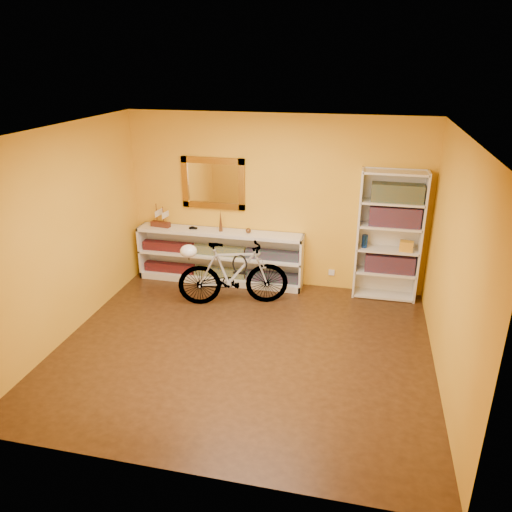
% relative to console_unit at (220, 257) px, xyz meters
% --- Properties ---
extents(floor, '(4.50, 4.00, 0.01)m').
position_rel_console_unit_xyz_m(floor, '(0.83, -1.81, -0.43)').
color(floor, '#311C0D').
rests_on(floor, ground).
extents(ceiling, '(4.50, 4.00, 0.01)m').
position_rel_console_unit_xyz_m(ceiling, '(0.83, -1.81, 2.18)').
color(ceiling, silver).
rests_on(ceiling, ground).
extents(back_wall, '(4.50, 0.01, 2.60)m').
position_rel_console_unit_xyz_m(back_wall, '(0.83, 0.19, 0.88)').
color(back_wall, gold).
rests_on(back_wall, ground).
extents(left_wall, '(0.01, 4.00, 2.60)m').
position_rel_console_unit_xyz_m(left_wall, '(-1.42, -1.81, 0.88)').
color(left_wall, gold).
rests_on(left_wall, ground).
extents(right_wall, '(0.01, 4.00, 2.60)m').
position_rel_console_unit_xyz_m(right_wall, '(3.09, -1.81, 0.88)').
color(right_wall, gold).
rests_on(right_wall, ground).
extents(gilt_mirror, '(0.98, 0.06, 0.78)m').
position_rel_console_unit_xyz_m(gilt_mirror, '(-0.12, 0.15, 1.12)').
color(gilt_mirror, '#8D6119').
rests_on(gilt_mirror, back_wall).
extents(wall_socket, '(0.09, 0.02, 0.09)m').
position_rel_console_unit_xyz_m(wall_socket, '(1.73, 0.17, -0.17)').
color(wall_socket, silver).
rests_on(wall_socket, back_wall).
extents(console_unit, '(2.60, 0.35, 0.85)m').
position_rel_console_unit_xyz_m(console_unit, '(0.00, 0.00, 0.00)').
color(console_unit, silver).
rests_on(console_unit, floor).
extents(cd_row_lower, '(2.50, 0.13, 0.14)m').
position_rel_console_unit_xyz_m(cd_row_lower, '(-0.00, -0.02, -0.26)').
color(cd_row_lower, black).
rests_on(cd_row_lower, console_unit).
extents(cd_row_upper, '(2.50, 0.13, 0.14)m').
position_rel_console_unit_xyz_m(cd_row_upper, '(-0.00, -0.02, 0.11)').
color(cd_row_upper, navy).
rests_on(cd_row_upper, console_unit).
extents(model_ship, '(0.32, 0.16, 0.37)m').
position_rel_console_unit_xyz_m(model_ship, '(-0.95, 0.00, 0.61)').
color(model_ship, '#471F13').
rests_on(model_ship, console_unit).
extents(toy_car, '(0.00, 0.00, 0.00)m').
position_rel_console_unit_xyz_m(toy_car, '(-0.42, 0.00, 0.43)').
color(toy_car, black).
rests_on(toy_car, console_unit).
extents(bronze_ornament, '(0.06, 0.06, 0.34)m').
position_rel_console_unit_xyz_m(bronze_ornament, '(0.03, 0.00, 0.59)').
color(bronze_ornament, brown).
rests_on(bronze_ornament, console_unit).
extents(decorative_orb, '(0.08, 0.08, 0.08)m').
position_rel_console_unit_xyz_m(decorative_orb, '(0.46, 0.00, 0.46)').
color(decorative_orb, brown).
rests_on(decorative_orb, console_unit).
extents(bookcase, '(0.90, 0.30, 1.90)m').
position_rel_console_unit_xyz_m(bookcase, '(2.52, 0.03, 0.52)').
color(bookcase, silver).
rests_on(bookcase, floor).
extents(book_row_a, '(0.70, 0.22, 0.26)m').
position_rel_console_unit_xyz_m(book_row_a, '(2.57, 0.03, 0.12)').
color(book_row_a, maroon).
rests_on(book_row_a, bookcase).
extents(book_row_b, '(0.70, 0.22, 0.28)m').
position_rel_console_unit_xyz_m(book_row_b, '(2.57, 0.03, 0.83)').
color(book_row_b, maroon).
rests_on(book_row_b, bookcase).
extents(book_row_c, '(0.70, 0.22, 0.25)m').
position_rel_console_unit_xyz_m(book_row_c, '(2.57, 0.03, 1.16)').
color(book_row_c, '#174853').
rests_on(book_row_c, bookcase).
extents(travel_mug, '(0.08, 0.08, 0.19)m').
position_rel_console_unit_xyz_m(travel_mug, '(2.19, 0.01, 0.43)').
color(travel_mug, navy).
rests_on(travel_mug, bookcase).
extents(red_tin, '(0.16, 0.16, 0.20)m').
position_rel_console_unit_xyz_m(red_tin, '(2.32, 0.06, 1.14)').
color(red_tin, maroon).
rests_on(red_tin, bookcase).
extents(yellow_bag, '(0.20, 0.14, 0.14)m').
position_rel_console_unit_xyz_m(yellow_bag, '(2.77, -0.01, 0.41)').
color(yellow_bag, gold).
rests_on(yellow_bag, bookcase).
extents(bicycle, '(0.85, 1.65, 0.94)m').
position_rel_console_unit_xyz_m(bicycle, '(0.40, -0.68, 0.05)').
color(bicycle, silver).
rests_on(bicycle, floor).
extents(helmet, '(0.24, 0.23, 0.18)m').
position_rel_console_unit_xyz_m(helmet, '(-0.18, -0.85, 0.40)').
color(helmet, white).
rests_on(helmet, bicycle).
extents(u_lock, '(0.22, 0.02, 0.22)m').
position_rel_console_unit_xyz_m(u_lock, '(0.49, -0.65, 0.19)').
color(u_lock, black).
rests_on(u_lock, bicycle).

